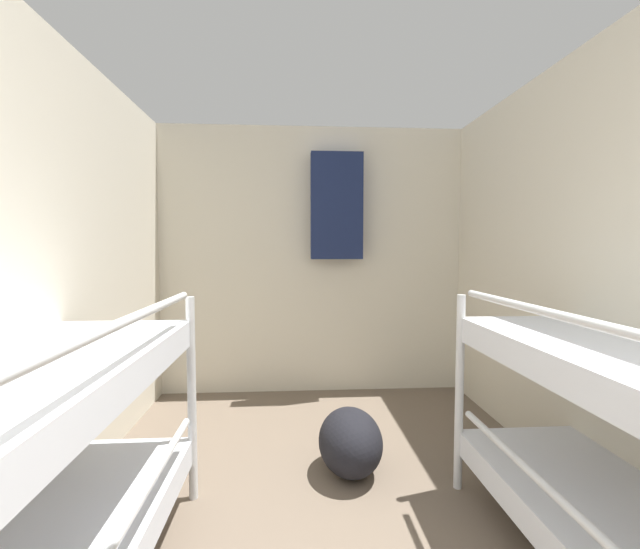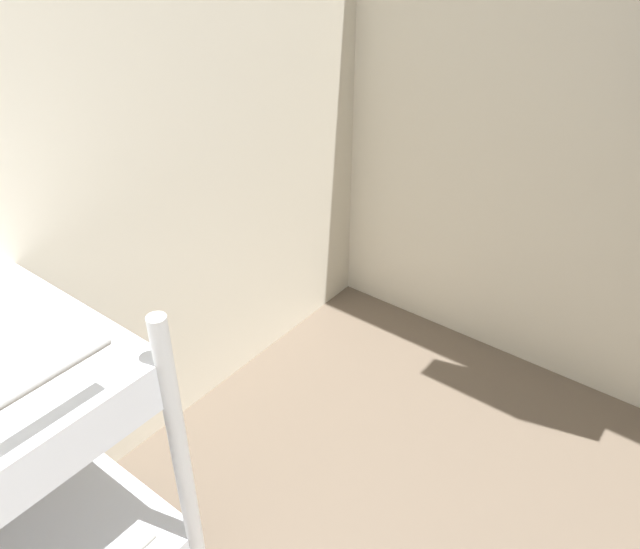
{
  "view_description": "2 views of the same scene",
  "coord_description": "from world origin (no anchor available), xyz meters",
  "views": [
    {
      "loc": [
        -0.19,
        0.24,
        1.28
      ],
      "look_at": [
        -0.03,
        2.6,
        1.13
      ],
      "focal_mm": 24.0,
      "sensor_mm": 36.0,
      "label": 1
    },
    {
      "loc": [
        0.21,
        1.79,
        1.81
      ],
      "look_at": [
        -0.8,
        3.09,
        0.75
      ],
      "focal_mm": 35.0,
      "sensor_mm": 36.0,
      "label": 2
    }
  ],
  "objects": []
}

